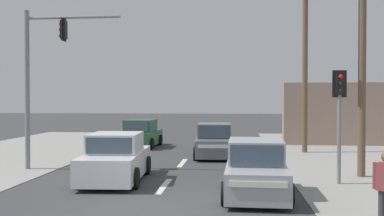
{
  "coord_description": "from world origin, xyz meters",
  "views": [
    {
      "loc": [
        2.11,
        -10.52,
        2.67
      ],
      "look_at": [
        0.77,
        4.0,
        2.37
      ],
      "focal_mm": 42.0,
      "sensor_mm": 36.0,
      "label": 1
    }
  ],
  "objects_px": {
    "utility_pole_midground_right": "(358,39)",
    "hatchback_crossing_left": "(214,142)",
    "sedan_receding_far": "(116,159)",
    "hatchback_oncoming_near": "(256,171)",
    "traffic_signal_mast": "(41,68)",
    "utility_pole_background_right": "(305,52)",
    "hatchback_kerbside_parked": "(142,134)",
    "pedestal_signal_right_kerb": "(339,107)"
  },
  "relations": [
    {
      "from": "utility_pole_midground_right",
      "to": "hatchback_crossing_left",
      "type": "height_order",
      "value": "utility_pole_midground_right"
    },
    {
      "from": "sedan_receding_far",
      "to": "hatchback_crossing_left",
      "type": "height_order",
      "value": "sedan_receding_far"
    },
    {
      "from": "sedan_receding_far",
      "to": "hatchback_oncoming_near",
      "type": "xyz_separation_m",
      "value": [
        4.43,
        -1.89,
        -0.0
      ]
    },
    {
      "from": "utility_pole_midground_right",
      "to": "traffic_signal_mast",
      "type": "distance_m",
      "value": 11.46
    },
    {
      "from": "utility_pole_background_right",
      "to": "traffic_signal_mast",
      "type": "relative_size",
      "value": 1.59
    },
    {
      "from": "traffic_signal_mast",
      "to": "hatchback_kerbside_parked",
      "type": "height_order",
      "value": "traffic_signal_mast"
    },
    {
      "from": "sedan_receding_far",
      "to": "utility_pole_background_right",
      "type": "bearing_deg",
      "value": 48.68
    },
    {
      "from": "pedestal_signal_right_kerb",
      "to": "sedan_receding_far",
      "type": "xyz_separation_m",
      "value": [
        -7.09,
        -0.03,
        -1.71
      ]
    },
    {
      "from": "utility_pole_background_right",
      "to": "sedan_receding_far",
      "type": "bearing_deg",
      "value": -131.32
    },
    {
      "from": "utility_pole_background_right",
      "to": "traffic_signal_mast",
      "type": "distance_m",
      "value": 12.52
    },
    {
      "from": "pedestal_signal_right_kerb",
      "to": "hatchback_kerbside_parked",
      "type": "height_order",
      "value": "pedestal_signal_right_kerb"
    },
    {
      "from": "hatchback_oncoming_near",
      "to": "hatchback_crossing_left",
      "type": "bearing_deg",
      "value": 100.44
    },
    {
      "from": "utility_pole_midground_right",
      "to": "utility_pole_background_right",
      "type": "bearing_deg",
      "value": 95.61
    },
    {
      "from": "utility_pole_background_right",
      "to": "traffic_signal_mast",
      "type": "bearing_deg",
      "value": -149.45
    },
    {
      "from": "pedestal_signal_right_kerb",
      "to": "hatchback_kerbside_parked",
      "type": "bearing_deg",
      "value": 129.53
    },
    {
      "from": "traffic_signal_mast",
      "to": "hatchback_crossing_left",
      "type": "height_order",
      "value": "traffic_signal_mast"
    },
    {
      "from": "utility_pole_midground_right",
      "to": "pedestal_signal_right_kerb",
      "type": "bearing_deg",
      "value": -123.42
    },
    {
      "from": "pedestal_signal_right_kerb",
      "to": "hatchback_oncoming_near",
      "type": "distance_m",
      "value": 3.7
    },
    {
      "from": "utility_pole_background_right",
      "to": "hatchback_crossing_left",
      "type": "relative_size",
      "value": 2.57
    },
    {
      "from": "pedestal_signal_right_kerb",
      "to": "sedan_receding_far",
      "type": "distance_m",
      "value": 7.3
    },
    {
      "from": "utility_pole_background_right",
      "to": "hatchback_crossing_left",
      "type": "height_order",
      "value": "utility_pole_background_right"
    },
    {
      "from": "hatchback_kerbside_parked",
      "to": "traffic_signal_mast",
      "type": "bearing_deg",
      "value": -104.83
    },
    {
      "from": "utility_pole_background_right",
      "to": "sedan_receding_far",
      "type": "height_order",
      "value": "utility_pole_background_right"
    },
    {
      "from": "traffic_signal_mast",
      "to": "pedestal_signal_right_kerb",
      "type": "distance_m",
      "value": 10.77
    },
    {
      "from": "traffic_signal_mast",
      "to": "hatchback_oncoming_near",
      "type": "height_order",
      "value": "traffic_signal_mast"
    },
    {
      "from": "utility_pole_background_right",
      "to": "hatchback_kerbside_parked",
      "type": "xyz_separation_m",
      "value": [
        -8.58,
        1.8,
        -4.29
      ]
    },
    {
      "from": "pedestal_signal_right_kerb",
      "to": "hatchback_kerbside_parked",
      "type": "relative_size",
      "value": 0.96
    },
    {
      "from": "traffic_signal_mast",
      "to": "hatchback_crossing_left",
      "type": "relative_size",
      "value": 1.62
    },
    {
      "from": "hatchback_kerbside_parked",
      "to": "hatchback_crossing_left",
      "type": "bearing_deg",
      "value": -42.73
    },
    {
      "from": "traffic_signal_mast",
      "to": "pedestal_signal_right_kerb",
      "type": "xyz_separation_m",
      "value": [
        10.5,
        -1.98,
        -1.42
      ]
    },
    {
      "from": "traffic_signal_mast",
      "to": "hatchback_kerbside_parked",
      "type": "xyz_separation_m",
      "value": [
        2.15,
        8.13,
        -3.13
      ]
    },
    {
      "from": "sedan_receding_far",
      "to": "hatchback_oncoming_near",
      "type": "distance_m",
      "value": 4.82
    },
    {
      "from": "pedestal_signal_right_kerb",
      "to": "sedan_receding_far",
      "type": "bearing_deg",
      "value": -179.79
    },
    {
      "from": "sedan_receding_far",
      "to": "pedestal_signal_right_kerb",
      "type": "bearing_deg",
      "value": 0.21
    },
    {
      "from": "utility_pole_midground_right",
      "to": "hatchback_kerbside_parked",
      "type": "xyz_separation_m",
      "value": [
        -9.26,
        8.72,
        -3.99
      ]
    },
    {
      "from": "utility_pole_background_right",
      "to": "hatchback_crossing_left",
      "type": "bearing_deg",
      "value": -154.96
    },
    {
      "from": "utility_pole_midground_right",
      "to": "hatchback_crossing_left",
      "type": "distance_m",
      "value": 8.09
    },
    {
      "from": "utility_pole_background_right",
      "to": "hatchback_kerbside_parked",
      "type": "distance_m",
      "value": 9.76
    },
    {
      "from": "utility_pole_midground_right",
      "to": "hatchback_kerbside_parked",
      "type": "distance_m",
      "value": 13.33
    },
    {
      "from": "pedestal_signal_right_kerb",
      "to": "hatchback_crossing_left",
      "type": "height_order",
      "value": "pedestal_signal_right_kerb"
    },
    {
      "from": "hatchback_oncoming_near",
      "to": "utility_pole_background_right",
      "type": "bearing_deg",
      "value": 74.17
    },
    {
      "from": "utility_pole_midground_right",
      "to": "pedestal_signal_right_kerb",
      "type": "xyz_separation_m",
      "value": [
        -0.92,
        -1.39,
        -2.28
      ]
    }
  ]
}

